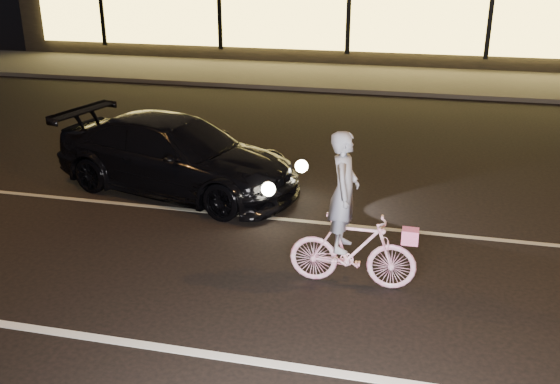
# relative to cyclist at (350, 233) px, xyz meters

# --- Properties ---
(ground) EXTENTS (90.00, 90.00, 0.00)m
(ground) POSITION_rel_cyclist_xyz_m (-1.97, -0.27, -0.70)
(ground) COLOR black
(ground) RESTS_ON ground
(lane_stripe_near) EXTENTS (60.00, 0.12, 0.01)m
(lane_stripe_near) POSITION_rel_cyclist_xyz_m (-1.97, -1.77, -0.69)
(lane_stripe_near) COLOR silver
(lane_stripe_near) RESTS_ON ground
(lane_stripe_far) EXTENTS (60.00, 0.10, 0.01)m
(lane_stripe_far) POSITION_rel_cyclist_xyz_m (-1.97, 1.73, -0.69)
(lane_stripe_far) COLOR gray
(lane_stripe_far) RESTS_ON ground
(sidewalk) EXTENTS (30.00, 4.00, 0.12)m
(sidewalk) POSITION_rel_cyclist_xyz_m (-1.97, 12.73, -0.64)
(sidewalk) COLOR #383533
(sidewalk) RESTS_ON ground
(cyclist) EXTENTS (1.56, 0.54, 1.96)m
(cyclist) POSITION_rel_cyclist_xyz_m (0.00, 0.00, 0.00)
(cyclist) COLOR #DC4085
(cyclist) RESTS_ON ground
(sedan) EXTENTS (4.62, 2.73, 1.26)m
(sedan) POSITION_rel_cyclist_xyz_m (-3.26, 2.53, -0.07)
(sedan) COLOR black
(sedan) RESTS_ON ground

